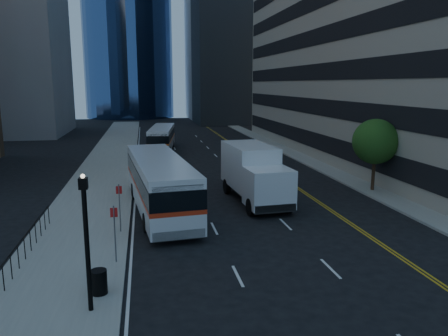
% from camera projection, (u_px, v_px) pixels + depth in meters
% --- Properties ---
extents(ground, '(160.00, 160.00, 0.00)m').
position_uv_depth(ground, '(289.00, 237.00, 22.14)').
color(ground, black).
rests_on(ground, ground).
extents(sidewalk_west, '(5.00, 90.00, 0.15)m').
position_uv_depth(sidewalk_west, '(111.00, 159.00, 44.42)').
color(sidewalk_west, gray).
rests_on(sidewalk_west, ground).
extents(sidewalk_east, '(2.00, 90.00, 0.15)m').
position_uv_depth(sidewalk_east, '(293.00, 154.00, 47.86)').
color(sidewalk_east, gray).
rests_on(sidewalk_east, ground).
extents(parking_garage, '(30.00, 50.00, 25.00)m').
position_uv_depth(parking_garage, '(447.00, 37.00, 46.40)').
color(parking_garage, '#9E9384').
rests_on(parking_garage, ground).
extents(street_tree, '(3.20, 3.20, 5.10)m').
position_uv_depth(street_tree, '(375.00, 142.00, 30.77)').
color(street_tree, '#332114').
rests_on(street_tree, sidewalk_east).
extents(lamp_post, '(0.28, 0.28, 4.56)m').
position_uv_depth(lamp_post, '(87.00, 237.00, 14.24)').
color(lamp_post, black).
rests_on(lamp_post, sidewalk_west).
extents(bus_front, '(4.10, 12.89, 3.27)m').
position_uv_depth(bus_front, '(159.00, 182.00, 26.40)').
color(bus_front, silver).
rests_on(bus_front, ground).
extents(bus_rear, '(3.63, 10.84, 2.74)m').
position_uv_depth(bus_rear, '(162.00, 138.00, 50.70)').
color(bus_rear, white).
rests_on(bus_rear, ground).
extents(box_truck, '(3.18, 7.81, 3.65)m').
position_uv_depth(box_truck, '(254.00, 173.00, 28.49)').
color(box_truck, silver).
rests_on(box_truck, ground).
extents(trash_can, '(0.76, 0.76, 0.90)m').
position_uv_depth(trash_can, '(99.00, 282.00, 15.80)').
color(trash_can, black).
rests_on(trash_can, sidewalk_west).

